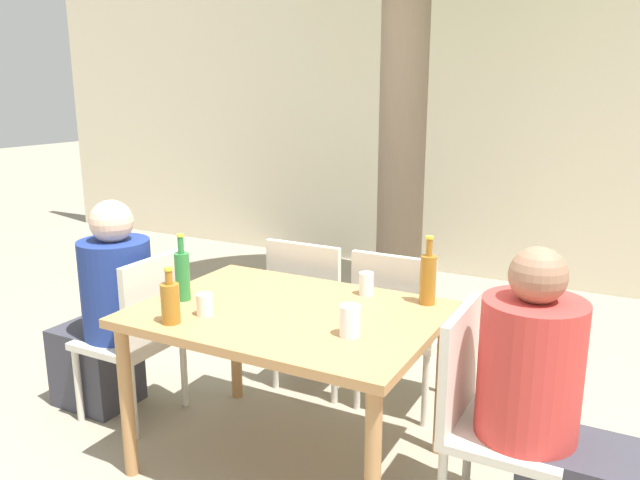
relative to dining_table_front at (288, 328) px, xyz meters
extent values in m
plane|color=gray|center=(0.00, 0.00, -0.66)|extent=(30.00, 30.00, 0.00)
cube|color=beige|center=(0.00, 3.34, 0.74)|extent=(10.00, 0.08, 2.80)
cylinder|color=#7A6651|center=(-0.14, 1.72, 0.69)|extent=(0.31, 0.31, 2.71)
cube|color=#B27F4C|center=(0.00, 0.00, 0.07)|extent=(1.29, 0.94, 0.04)
cylinder|color=#B27F4C|center=(-0.59, -0.41, -0.31)|extent=(0.06, 0.06, 0.71)
cylinder|color=#B27F4C|center=(0.59, -0.41, -0.31)|extent=(0.06, 0.06, 0.71)
cylinder|color=#B27F4C|center=(-0.59, 0.41, -0.31)|extent=(0.06, 0.06, 0.71)
cylinder|color=#B27F4C|center=(0.59, 0.41, -0.31)|extent=(0.06, 0.06, 0.71)
cube|color=beige|center=(-0.97, 0.00, -0.25)|extent=(0.44, 0.44, 0.04)
cube|color=beige|center=(-0.77, 0.00, 0.00)|extent=(0.04, 0.44, 0.45)
cylinder|color=beige|center=(-1.16, 0.19, -0.46)|extent=(0.04, 0.04, 0.40)
cylinder|color=beige|center=(-1.16, -0.19, -0.46)|extent=(0.04, 0.04, 0.40)
cylinder|color=beige|center=(-0.78, 0.19, -0.46)|extent=(0.04, 0.04, 0.40)
cylinder|color=beige|center=(-0.78, -0.19, -0.46)|extent=(0.04, 0.04, 0.40)
cube|color=beige|center=(0.97, 0.00, -0.25)|extent=(0.44, 0.44, 0.04)
cube|color=beige|center=(0.77, 0.00, 0.00)|extent=(0.04, 0.44, 0.45)
cylinder|color=beige|center=(1.16, 0.19, -0.46)|extent=(0.04, 0.04, 0.40)
cylinder|color=beige|center=(0.78, 0.19, -0.46)|extent=(0.04, 0.04, 0.40)
cube|color=beige|center=(-0.26, 0.79, -0.25)|extent=(0.44, 0.44, 0.04)
cube|color=beige|center=(-0.26, 0.59, 0.00)|extent=(0.44, 0.04, 0.45)
cylinder|color=beige|center=(-0.07, 0.98, -0.46)|extent=(0.04, 0.04, 0.40)
cylinder|color=beige|center=(-0.45, 0.98, -0.46)|extent=(0.04, 0.04, 0.40)
cylinder|color=beige|center=(-0.07, 0.60, -0.46)|extent=(0.04, 0.04, 0.40)
cylinder|color=beige|center=(-0.45, 0.60, -0.46)|extent=(0.04, 0.04, 0.40)
cube|color=beige|center=(0.26, 0.79, -0.25)|extent=(0.44, 0.44, 0.04)
cube|color=beige|center=(0.26, 0.59, 0.00)|extent=(0.44, 0.04, 0.45)
cylinder|color=beige|center=(0.45, 0.98, -0.46)|extent=(0.04, 0.04, 0.40)
cylinder|color=beige|center=(0.07, 0.98, -0.46)|extent=(0.04, 0.04, 0.40)
cylinder|color=beige|center=(0.45, 0.60, -0.46)|extent=(0.04, 0.04, 0.40)
cylinder|color=beige|center=(0.07, 0.60, -0.46)|extent=(0.04, 0.04, 0.40)
cube|color=#383842|center=(-1.23, 0.00, -0.45)|extent=(0.40, 0.32, 0.44)
cylinder|color=navy|center=(-1.03, 0.00, 0.03)|extent=(0.36, 0.36, 0.51)
sphere|color=beige|center=(-1.03, 0.00, 0.38)|extent=(0.22, 0.22, 0.22)
cylinder|color=#C63833|center=(1.03, 0.00, 0.04)|extent=(0.37, 0.37, 0.53)
sphere|color=#936B51|center=(1.03, 0.00, 0.39)|extent=(0.21, 0.21, 0.21)
cylinder|color=#9E661E|center=(0.51, 0.36, 0.20)|extent=(0.07, 0.07, 0.22)
cylinder|color=#9E661E|center=(0.51, 0.36, 0.35)|extent=(0.03, 0.03, 0.08)
cylinder|color=gold|center=(0.51, 0.36, 0.39)|extent=(0.03, 0.03, 0.01)
cylinder|color=#9E661E|center=(-0.35, -0.36, 0.17)|extent=(0.08, 0.08, 0.17)
cylinder|color=#9E661E|center=(-0.35, -0.36, 0.28)|extent=(0.03, 0.03, 0.06)
cylinder|color=gold|center=(-0.35, -0.36, 0.32)|extent=(0.04, 0.04, 0.01)
cylinder|color=#287A38|center=(-0.49, -0.11, 0.20)|extent=(0.07, 0.07, 0.22)
cylinder|color=#287A38|center=(-0.49, -0.11, 0.34)|extent=(0.03, 0.03, 0.08)
cylinder|color=gold|center=(-0.49, -0.11, 0.39)|extent=(0.03, 0.03, 0.01)
cylinder|color=silver|center=(0.22, 0.35, 0.14)|extent=(0.07, 0.07, 0.11)
cylinder|color=white|center=(0.36, -0.14, 0.15)|extent=(0.08, 0.08, 0.12)
cylinder|color=silver|center=(-0.28, -0.22, 0.13)|extent=(0.07, 0.07, 0.09)
camera|label=1|loc=(1.33, -2.21, 1.03)|focal=35.00mm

